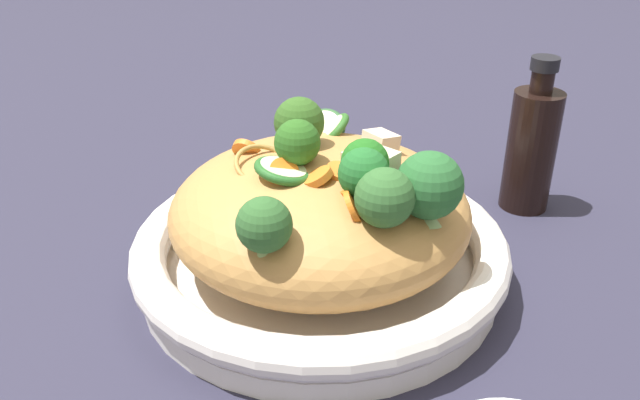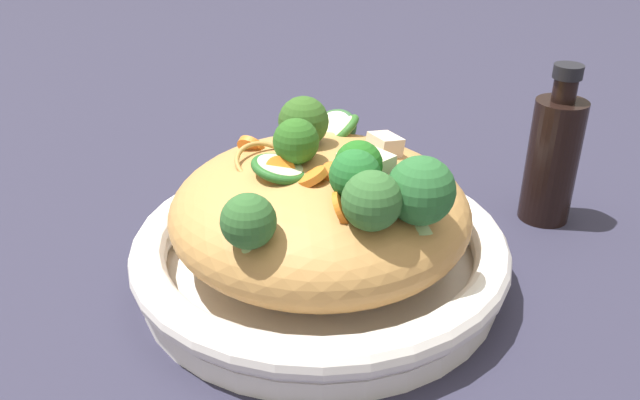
{
  "view_description": "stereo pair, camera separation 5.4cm",
  "coord_description": "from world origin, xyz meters",
  "views": [
    {
      "loc": [
        0.24,
        0.42,
        0.33
      ],
      "look_at": [
        0.0,
        0.0,
        0.08
      ],
      "focal_mm": 37.2,
      "sensor_mm": 36.0,
      "label": 1
    },
    {
      "loc": [
        0.19,
        0.44,
        0.33
      ],
      "look_at": [
        0.0,
        0.0,
        0.08
      ],
      "focal_mm": 37.2,
      "sensor_mm": 36.0,
      "label": 2
    }
  ],
  "objects": [
    {
      "name": "zucchini_slices",
      "position": [
        -0.02,
        -0.04,
        0.11
      ],
      "size": [
        0.14,
        0.15,
        0.04
      ],
      "color": "beige",
      "rests_on": "serving_bowl"
    },
    {
      "name": "chicken_chunks",
      "position": [
        -0.03,
        0.04,
        0.12
      ],
      "size": [
        0.07,
        0.08,
        0.03
      ],
      "color": "beige",
      "rests_on": "serving_bowl"
    },
    {
      "name": "broccoli_florets",
      "position": [
        0.0,
        0.05,
        0.12
      ],
      "size": [
        0.17,
        0.18,
        0.07
      ],
      "color": "#A4BA6F",
      "rests_on": "serving_bowl"
    },
    {
      "name": "noodle_heap",
      "position": [
        -0.0,
        0.0,
        0.07
      ],
      "size": [
        0.25,
        0.25,
        0.1
      ],
      "color": "#B27F43",
      "rests_on": "serving_bowl"
    },
    {
      "name": "serving_bowl",
      "position": [
        0.0,
        0.0,
        0.03
      ],
      "size": [
        0.32,
        0.32,
        0.05
      ],
      "color": "white",
      "rests_on": "ground_plane"
    },
    {
      "name": "carrot_coins",
      "position": [
        0.02,
        0.03,
        0.11
      ],
      "size": [
        0.07,
        0.15,
        0.03
      ],
      "color": "orange",
      "rests_on": "serving_bowl"
    },
    {
      "name": "ground_plane",
      "position": [
        0.0,
        0.0,
        0.0
      ],
      "size": [
        3.0,
        3.0,
        0.0
      ],
      "primitive_type": "plane",
      "color": "#282739"
    },
    {
      "name": "soy_sauce_bottle",
      "position": [
        -0.25,
        -0.01,
        0.07
      ],
      "size": [
        0.05,
        0.05,
        0.16
      ],
      "color": "black",
      "rests_on": "ground_plane"
    }
  ]
}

